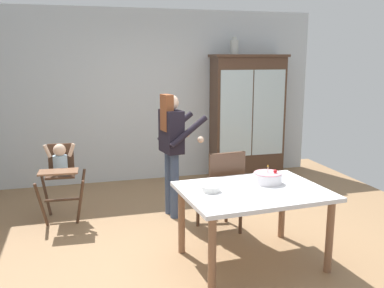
# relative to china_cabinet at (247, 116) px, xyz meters

# --- Properties ---
(ground_plane) EXTENTS (6.24, 6.24, 0.00)m
(ground_plane) POSITION_rel_china_cabinet_xyz_m (-1.49, -2.37, -1.01)
(ground_plane) COLOR #93704C
(wall_back) EXTENTS (5.32, 0.06, 2.70)m
(wall_back) POSITION_rel_china_cabinet_xyz_m (-1.49, 0.26, 0.34)
(wall_back) COLOR silver
(wall_back) RESTS_ON ground_plane
(china_cabinet) EXTENTS (1.24, 0.48, 2.01)m
(china_cabinet) POSITION_rel_china_cabinet_xyz_m (0.00, 0.00, 0.00)
(china_cabinet) COLOR #4C3323
(china_cabinet) RESTS_ON ground_plane
(ceramic_vase) EXTENTS (0.13, 0.13, 0.27)m
(ceramic_vase) POSITION_rel_china_cabinet_xyz_m (-0.25, 0.00, 1.12)
(ceramic_vase) COLOR #B2B7B2
(ceramic_vase) RESTS_ON china_cabinet
(high_chair_with_toddler) EXTENTS (0.60, 0.70, 0.95)m
(high_chair_with_toddler) POSITION_rel_china_cabinet_xyz_m (-2.95, -1.24, -0.36)
(high_chair_with_toddler) COLOR #4C3323
(high_chair_with_toddler) RESTS_ON ground_plane
(adult_person) EXTENTS (0.56, 0.55, 1.53)m
(adult_person) POSITION_rel_china_cabinet_xyz_m (-1.61, -1.47, -0.04)
(adult_person) COLOR #3D4C6B
(adult_person) RESTS_ON ground_plane
(dining_table) EXTENTS (1.41, 1.09, 0.74)m
(dining_table) POSITION_rel_china_cabinet_xyz_m (-1.15, -2.88, -0.36)
(dining_table) COLOR silver
(dining_table) RESTS_ON ground_plane
(birthday_cake) EXTENTS (0.28, 0.28, 0.19)m
(birthday_cake) POSITION_rel_china_cabinet_xyz_m (-0.93, -2.74, -0.22)
(birthday_cake) COLOR white
(birthday_cake) RESTS_ON dining_table
(serving_bowl) EXTENTS (0.18, 0.18, 0.05)m
(serving_bowl) POSITION_rel_china_cabinet_xyz_m (-1.56, -2.84, -0.24)
(serving_bowl) COLOR silver
(serving_bowl) RESTS_ON dining_table
(dining_chair_far_side) EXTENTS (0.48, 0.48, 0.96)m
(dining_chair_far_side) POSITION_rel_china_cabinet_xyz_m (-1.19, -2.16, -0.45)
(dining_chair_far_side) COLOR #4C3323
(dining_chair_far_side) RESTS_ON ground_plane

